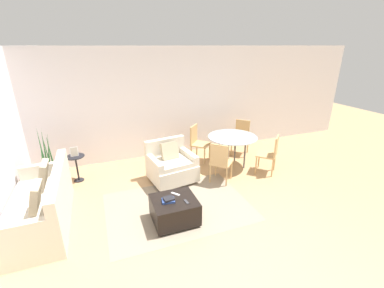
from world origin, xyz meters
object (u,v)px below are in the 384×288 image
object	(u,v)px
tv_remote_primary	(186,202)
picture_frame	(74,152)
ottoman	(174,209)
dining_table	(232,140)
potted_plant	(50,174)
dining_chair_far_right	(241,135)
armchair	(171,166)
side_table	(76,164)
dining_chair_near_right	(271,152)
couch	(42,207)
tv_remote_secondary	(175,194)
dining_chair_near_left	(220,160)
book_stack	(168,200)
dining_chair_far_left	(197,141)

from	to	relation	value
tv_remote_primary	picture_frame	xyz separation A→B (m)	(-1.70, 2.19, 0.26)
ottoman	dining_table	size ratio (longest dim) A/B	0.62
potted_plant	dining_chair_far_right	size ratio (longest dim) A/B	1.45
armchair	dining_chair_far_right	bearing A→B (deg)	20.04
side_table	dining_chair_near_right	xyz separation A→B (m)	(4.09, -1.16, 0.12)
couch	potted_plant	xyz separation A→B (m)	(-0.04, 1.34, -0.05)
tv_remote_secondary	dining_chair_far_right	distance (m)	3.20
side_table	dining_chair_far_right	size ratio (longest dim) A/B	0.64
dining_table	dining_chair_near_right	size ratio (longest dim) A/B	1.28
dining_chair_near_left	ottoman	bearing A→B (deg)	-144.94
dining_chair_near_left	dining_chair_near_right	xyz separation A→B (m)	(1.27, 0.00, 0.00)
book_stack	tv_remote_primary	xyz separation A→B (m)	(0.26, -0.12, -0.03)
armchair	side_table	xyz separation A→B (m)	(-1.89, 0.69, 0.06)
dining_chair_near_left	side_table	bearing A→B (deg)	157.68
picture_frame	dining_table	bearing A→B (deg)	-8.62
side_table	picture_frame	size ratio (longest dim) A/B	2.89
potted_plant	tv_remote_secondary	bearing A→B (deg)	-41.74
tv_remote_primary	dining_table	size ratio (longest dim) A/B	0.12
couch	dining_chair_far_right	distance (m)	4.80
tv_remote_secondary	potted_plant	bearing A→B (deg)	138.26
dining_table	tv_remote_primary	bearing A→B (deg)	-136.41
tv_remote_primary	picture_frame	size ratio (longest dim) A/B	0.67
picture_frame	tv_remote_secondary	bearing A→B (deg)	-49.90
ottoman	picture_frame	world-z (taller)	picture_frame
potted_plant	couch	bearing A→B (deg)	-88.11
picture_frame	dining_chair_far_left	xyz separation A→B (m)	(2.82, 0.11, -0.16)
tv_remote_secondary	couch	bearing A→B (deg)	165.11
tv_remote_secondary	dining_chair_far_right	xyz separation A→B (m)	(2.48, 2.02, 0.10)
ottoman	book_stack	distance (m)	0.24
side_table	dining_chair_near_left	xyz separation A→B (m)	(2.82, -1.16, 0.12)
couch	dining_chair_near_left	xyz separation A→B (m)	(3.30, 0.20, 0.20)
tv_remote_secondary	dining_chair_far_right	size ratio (longest dim) A/B	0.17
ottoman	dining_chair_far_left	distance (m)	2.54
potted_plant	dining_chair_near_left	size ratio (longest dim) A/B	1.45
dining_chair_near_right	couch	bearing A→B (deg)	-177.53
tv_remote_primary	dining_chair_near_left	bearing A→B (deg)	42.76
armchair	dining_table	xyz separation A→B (m)	(1.56, 0.17, 0.33)
dining_chair_far_right	couch	bearing A→B (deg)	-162.20
picture_frame	dining_chair_near_left	world-z (taller)	dining_chair_near_left
ottoman	dining_chair_far_right	xyz separation A→B (m)	(2.55, 2.17, 0.29)
dining_table	dining_chair_far_left	bearing A→B (deg)	135.00
potted_plant	picture_frame	distance (m)	0.66
dining_table	dining_chair_near_right	distance (m)	0.91
dining_chair_near_right	tv_remote_primary	bearing A→B (deg)	-156.57
dining_chair_far_right	potted_plant	bearing A→B (deg)	-178.48
ottoman	potted_plant	size ratio (longest dim) A/B	0.55
potted_plant	dining_chair_far_left	size ratio (longest dim) A/B	1.45
ottoman	picture_frame	bearing A→B (deg)	126.73
book_stack	dining_chair_far_left	world-z (taller)	dining_chair_far_left
dining_chair_near_left	picture_frame	bearing A→B (deg)	157.68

